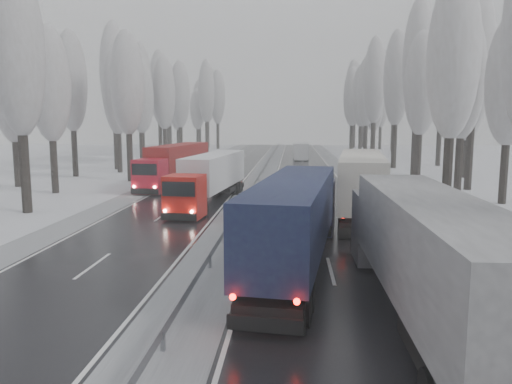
# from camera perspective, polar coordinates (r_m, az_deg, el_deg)

# --- Properties ---
(carriageway_right) EXTENTS (7.50, 200.00, 0.03)m
(carriageway_right) POSITION_cam_1_polar(r_m,az_deg,el_deg) (39.49, 6.58, -1.28)
(carriageway_right) COLOR black
(carriageway_right) RESTS_ON ground
(carriageway_left) EXTENTS (7.50, 200.00, 0.03)m
(carriageway_left) POSITION_cam_1_polar(r_m,az_deg,el_deg) (40.42, -8.46, -1.10)
(carriageway_left) COLOR black
(carriageway_left) RESTS_ON ground
(median_slush) EXTENTS (3.00, 200.00, 0.04)m
(median_slush) POSITION_cam_1_polar(r_m,az_deg,el_deg) (39.61, -1.03, -1.20)
(median_slush) COLOR #999CA1
(median_slush) RESTS_ON ground
(shoulder_right) EXTENTS (2.40, 200.00, 0.04)m
(shoulder_right) POSITION_cam_1_polar(r_m,az_deg,el_deg) (40.01, 13.68, -1.33)
(shoulder_right) COLOR #999CA1
(shoulder_right) RESTS_ON ground
(shoulder_left) EXTENTS (2.40, 200.00, 0.04)m
(shoulder_left) POSITION_cam_1_polar(r_m,az_deg,el_deg) (41.77, -15.11, -0.99)
(shoulder_left) COLOR #999CA1
(shoulder_left) RESTS_ON ground
(median_guardrail) EXTENTS (0.12, 200.00, 0.76)m
(median_guardrail) POSITION_cam_1_polar(r_m,az_deg,el_deg) (39.51, -1.03, -0.37)
(median_guardrail) COLOR slate
(median_guardrail) RESTS_ON ground
(tree_18) EXTENTS (3.60, 3.60, 16.58)m
(tree_18) POSITION_cam_1_polar(r_m,az_deg,el_deg) (37.85, 21.64, 14.05)
(tree_18) COLOR black
(tree_18) RESTS_ON ground
(tree_19) EXTENTS (3.60, 3.60, 14.57)m
(tree_19) POSITION_cam_1_polar(r_m,az_deg,el_deg) (43.34, 27.05, 11.20)
(tree_19) COLOR black
(tree_19) RESTS_ON ground
(tree_20) EXTENTS (3.60, 3.60, 15.71)m
(tree_20) POSITION_cam_1_polar(r_m,az_deg,el_deg) (46.53, 22.64, 12.08)
(tree_20) COLOR black
(tree_20) RESTS_ON ground
(tree_21) EXTENTS (3.60, 3.60, 18.62)m
(tree_21) POSITION_cam_1_polar(r_m,az_deg,el_deg) (51.19, 23.74, 13.69)
(tree_21) COLOR black
(tree_21) RESTS_ON ground
(tree_22) EXTENTS (3.60, 3.60, 15.86)m
(tree_22) POSITION_cam_1_polar(r_m,az_deg,el_deg) (56.31, 18.38, 11.57)
(tree_22) COLOR black
(tree_22) RESTS_ON ground
(tree_23) EXTENTS (3.60, 3.60, 13.55)m
(tree_23) POSITION_cam_1_polar(r_m,az_deg,el_deg) (61.83, 23.14, 9.62)
(tree_23) COLOR black
(tree_23) RESTS_ON ground
(tree_24) EXTENTS (3.60, 3.60, 20.49)m
(tree_24) POSITION_cam_1_polar(r_m,az_deg,el_deg) (62.02, 18.06, 13.96)
(tree_24) COLOR black
(tree_24) RESTS_ON ground
(tree_25) EXTENTS (3.60, 3.60, 19.44)m
(tree_25) POSITION_cam_1_polar(r_m,az_deg,el_deg) (67.68, 23.04, 12.62)
(tree_25) COLOR black
(tree_25) RESTS_ON ground
(tree_26) EXTENTS (3.60, 3.60, 18.78)m
(tree_26) POSITION_cam_1_polar(r_m,az_deg,el_deg) (71.82, 15.77, 12.32)
(tree_26) COLOR black
(tree_26) RESTS_ON ground
(tree_27) EXTENTS (3.60, 3.60, 17.62)m
(tree_27) POSITION_cam_1_polar(r_m,az_deg,el_deg) (77.33, 20.45, 11.24)
(tree_27) COLOR black
(tree_27) RESTS_ON ground
(tree_28) EXTENTS (3.60, 3.60, 19.62)m
(tree_28) POSITION_cam_1_polar(r_m,az_deg,el_deg) (82.13, 13.41, 12.20)
(tree_28) COLOR black
(tree_28) RESTS_ON ground
(tree_29) EXTENTS (3.60, 3.60, 18.11)m
(tree_29) POSITION_cam_1_polar(r_m,az_deg,el_deg) (87.41, 17.83, 11.13)
(tree_29) COLOR black
(tree_29) RESTS_ON ground
(tree_30) EXTENTS (3.60, 3.60, 17.86)m
(tree_30) POSITION_cam_1_polar(r_m,az_deg,el_deg) (91.71, 12.55, 11.06)
(tree_30) COLOR black
(tree_30) RESTS_ON ground
(tree_31) EXTENTS (3.60, 3.60, 18.58)m
(tree_31) POSITION_cam_1_polar(r_m,az_deg,el_deg) (96.67, 15.74, 11.06)
(tree_31) COLOR black
(tree_31) RESTS_ON ground
(tree_32) EXTENTS (3.60, 3.60, 17.33)m
(tree_32) POSITION_cam_1_polar(r_m,az_deg,el_deg) (99.13, 11.94, 10.65)
(tree_32) COLOR black
(tree_32) RESTS_ON ground
(tree_33) EXTENTS (3.60, 3.60, 14.33)m
(tree_33) POSITION_cam_1_polar(r_m,az_deg,el_deg) (103.47, 13.36, 9.42)
(tree_33) COLOR black
(tree_33) RESTS_ON ground
(tree_34) EXTENTS (3.60, 3.60, 17.63)m
(tree_34) POSITION_cam_1_polar(r_m,az_deg,el_deg) (106.07, 10.94, 10.59)
(tree_34) COLOR black
(tree_34) RESTS_ON ground
(tree_35) EXTENTS (3.60, 3.60, 18.25)m
(tree_35) POSITION_cam_1_polar(r_m,az_deg,el_deg) (111.46, 15.49, 10.52)
(tree_35) COLOR black
(tree_35) RESTS_ON ground
(tree_36) EXTENTS (3.60, 3.60, 20.23)m
(tree_36) POSITION_cam_1_polar(r_m,az_deg,el_deg) (116.07, 11.03, 11.17)
(tree_36) COLOR black
(tree_36) RESTS_ON ground
(tree_37) EXTENTS (3.60, 3.60, 16.37)m
(tree_37) POSITION_cam_1_polar(r_m,az_deg,el_deg) (120.91, 14.11, 9.79)
(tree_37) COLOR black
(tree_37) RESTS_ON ground
(tree_38) EXTENTS (3.60, 3.60, 17.97)m
(tree_38) POSITION_cam_1_polar(r_m,az_deg,el_deg) (126.68, 11.22, 10.25)
(tree_38) COLOR black
(tree_38) RESTS_ON ground
(tree_39) EXTENTS (3.60, 3.60, 16.19)m
(tree_39) POSITION_cam_1_polar(r_m,az_deg,el_deg) (130.97, 12.23, 9.64)
(tree_39) COLOR black
(tree_39) RESTS_ON ground
(tree_58) EXTENTS (3.60, 3.60, 17.21)m
(tree_58) POSITION_cam_1_polar(r_m,az_deg,el_deg) (38.64, -25.62, 14.30)
(tree_58) COLOR black
(tree_58) RESTS_ON ground
(tree_60) EXTENTS (3.60, 3.60, 14.84)m
(tree_60) POSITION_cam_1_polar(r_m,az_deg,el_deg) (48.21, -22.52, 11.26)
(tree_60) COLOR black
(tree_60) RESTS_ON ground
(tree_61) EXTENTS (3.60, 3.60, 13.95)m
(tree_61) POSITION_cam_1_polar(r_m,az_deg,el_deg) (54.41, -26.10, 10.02)
(tree_61) COLOR black
(tree_61) RESTS_ON ground
(tree_62) EXTENTS (3.60, 3.60, 16.04)m
(tree_62) POSITION_cam_1_polar(r_m,az_deg,el_deg) (55.63, -14.49, 11.89)
(tree_62) COLOR black
(tree_62) RESTS_ON ground
(tree_63) EXTENTS (3.60, 3.60, 16.88)m
(tree_63) POSITION_cam_1_polar(r_m,az_deg,el_deg) (62.25, -20.37, 11.71)
(tree_63) COLOR black
(tree_63) RESTS_ON ground
(tree_64) EXTENTS (3.60, 3.60, 15.42)m
(tree_64) POSITION_cam_1_polar(r_m,az_deg,el_deg) (65.49, -15.59, 10.88)
(tree_64) COLOR black
(tree_64) RESTS_ON ground
(tree_65) EXTENTS (3.60, 3.60, 19.48)m
(tree_65) POSITION_cam_1_polar(r_m,az_deg,el_deg) (70.03, -15.96, 12.79)
(tree_65) COLOR black
(tree_65) RESTS_ON ground
(tree_66) EXTENTS (3.60, 3.60, 15.23)m
(tree_66) POSITION_cam_1_polar(r_m,az_deg,el_deg) (74.59, -12.98, 10.50)
(tree_66) COLOR black
(tree_66) RESTS_ON ground
(tree_67) EXTENTS (3.60, 3.60, 17.09)m
(tree_67) POSITION_cam_1_polar(r_m,az_deg,el_deg) (78.88, -13.13, 11.22)
(tree_67) COLOR black
(tree_67) RESTS_ON ground
(tree_68) EXTENTS (3.60, 3.60, 16.65)m
(tree_68) POSITION_cam_1_polar(r_m,az_deg,el_deg) (80.71, -10.48, 11.01)
(tree_68) COLOR black
(tree_68) RESTS_ON ground
(tree_69) EXTENTS (3.60, 3.60, 19.35)m
(tree_69) POSITION_cam_1_polar(r_m,az_deg,el_deg) (85.97, -13.02, 11.89)
(tree_69) COLOR black
(tree_69) RESTS_ON ground
(tree_70) EXTENTS (3.60, 3.60, 17.09)m
(tree_70) POSITION_cam_1_polar(r_m,az_deg,el_deg) (90.45, -8.70, 10.90)
(tree_70) COLOR black
(tree_70) RESTS_ON ground
(tree_71) EXTENTS (3.60, 3.60, 19.61)m
(tree_71) POSITION_cam_1_polar(r_m,az_deg,el_deg) (95.56, -11.02, 11.64)
(tree_71) COLOR black
(tree_71) RESTS_ON ground
(tree_72) EXTENTS (3.60, 3.60, 15.11)m
(tree_72) POSITION_cam_1_polar(r_m,az_deg,el_deg) (100.08, -8.96, 9.88)
(tree_72) COLOR black
(tree_72) RESTS_ON ground
(tree_73) EXTENTS (3.60, 3.60, 17.22)m
(tree_73) POSITION_cam_1_polar(r_m,az_deg,el_deg) (104.70, -10.04, 10.51)
(tree_73) COLOR black
(tree_73) RESTS_ON ground
(tree_74) EXTENTS (3.60, 3.60, 19.68)m
(tree_74) POSITION_cam_1_polar(r_m,az_deg,el_deg) (110.03, -5.70, 11.28)
(tree_74) COLOR black
(tree_74) RESTS_ON ground
(tree_75) EXTENTS (3.60, 3.60, 18.60)m
(tree_75) POSITION_cam_1_polar(r_m,az_deg,el_deg) (115.77, -9.89, 10.70)
(tree_75) COLOR black
(tree_75) RESTS_ON ground
(tree_76) EXTENTS (3.60, 3.60, 18.55)m
(tree_76) POSITION_cam_1_polar(r_m,az_deg,el_deg) (119.09, -4.42, 10.70)
(tree_76) COLOR black
(tree_76) RESTS_ON ground
(tree_77) EXTENTS (3.60, 3.60, 14.32)m
(tree_77) POSITION_cam_1_polar(r_m,az_deg,el_deg) (123.88, -6.73, 9.32)
(tree_77) COLOR black
(tree_77) RESTS_ON ground
(tree_78) EXTENTS (3.60, 3.60, 19.55)m
(tree_78) POSITION_cam_1_polar(r_m,az_deg,el_deg) (126.18, -5.58, 10.82)
(tree_78) COLOR black
(tree_78) RESTS_ON ground
(tree_79) EXTENTS (3.60, 3.60, 17.07)m
(tree_79) POSITION_cam_1_polar(r_m,az_deg,el_deg) (130.53, -6.49, 10.02)
(tree_79) COLOR black
(tree_79) RESTS_ON ground
(truck_grey_tarp) EXTENTS (2.60, 16.31, 4.18)m
(truck_grey_tarp) POSITION_cam_1_polar(r_m,az_deg,el_deg) (16.59, 18.57, -6.12)
(truck_grey_tarp) COLOR #56555B
(truck_grey_tarp) RESTS_ON ground
(truck_blue_box) EXTENTS (4.50, 15.88, 4.04)m
(truck_blue_box) POSITION_cam_1_polar(r_m,az_deg,el_deg) (21.72, 4.77, -2.65)
(truck_blue_box) COLOR #1D1D4A
(truck_blue_box) RESTS_ON ground
(truck_cream_box) EXTENTS (4.61, 16.82, 4.28)m
(truck_cream_box) POSITION_cam_1_polar(r_m,az_deg,el_deg) (34.26, 11.92, 1.37)
(truck_cream_box) COLOR #9A9788
(truck_cream_box) RESTS_ON ground
(box_truck_distant) EXTENTS (2.53, 7.66, 2.84)m
(box_truck_distant) POSITION_cam_1_polar(r_m,az_deg,el_deg) (84.39, 5.12, 4.66)
(box_truck_distant) COLOR silver
(box_truck_distant) RESTS_ON ground
(truck_red_white) EXTENTS (3.81, 14.96, 3.80)m
(truck_red_white) POSITION_cam_1_polar(r_m,az_deg,el_deg) (39.20, -5.13, 1.92)
(truck_red_white) COLOR red
(truck_red_white) RESTS_ON ground
(truck_red_red) EXTENTS (4.21, 15.96, 4.06)m
(truck_red_red) POSITION_cam_1_polar(r_m,az_deg,el_deg) (51.09, -9.15, 3.44)
(truck_red_red) COLOR #AD091C
(truck_red_red) RESTS_ON ground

